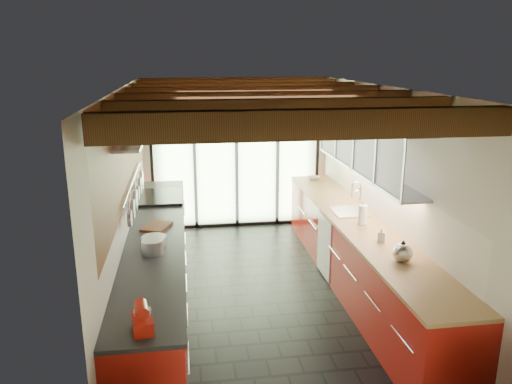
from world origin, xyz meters
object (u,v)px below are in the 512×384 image
(stand_mixer, at_px, (142,318))
(kettle, at_px, (403,252))
(paper_towel, at_px, (363,215))
(soap_bottle, at_px, (381,234))
(bowl, at_px, (314,178))

(stand_mixer, relative_size, kettle, 1.02)
(stand_mixer, distance_m, paper_towel, 3.32)
(paper_towel, bearing_deg, kettle, -90.00)
(stand_mixer, xyz_separation_m, soap_bottle, (2.54, 1.52, -0.01))
(paper_towel, bearing_deg, bowl, 90.00)
(stand_mixer, height_order, kettle, same)
(stand_mixer, bearing_deg, bowl, 60.52)
(kettle, height_order, paper_towel, paper_towel)
(paper_towel, height_order, soap_bottle, paper_towel)
(stand_mixer, bearing_deg, paper_towel, 39.99)
(stand_mixer, relative_size, paper_towel, 0.97)
(paper_towel, distance_m, soap_bottle, 0.62)
(kettle, height_order, bowl, kettle)
(soap_bottle, xyz_separation_m, bowl, (0.00, 2.98, -0.07))
(kettle, xyz_separation_m, paper_towel, (0.00, 1.17, 0.02))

